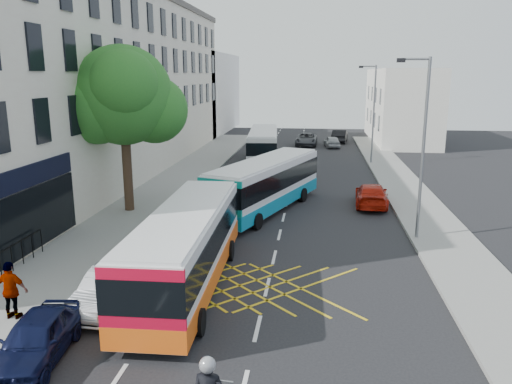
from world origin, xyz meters
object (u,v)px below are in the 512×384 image
(bus_far, at_px, (263,145))
(lamp_far, at_px, (373,109))
(bus_near, at_px, (186,247))
(pedestrian_far, at_px, (11,290))
(bus_mid, at_px, (266,184))
(parked_car_blue, at_px, (36,339))
(street_tree, at_px, (123,96))
(parked_car_silver, at_px, (110,288))
(distant_car_silver, at_px, (332,142))
(red_hatchback, at_px, (371,195))
(distant_car_dark, at_px, (340,136))
(distant_car_grey, at_px, (306,139))
(lamp_near, at_px, (421,140))

(bus_far, bearing_deg, lamp_far, -1.66)
(bus_near, bearing_deg, pedestrian_far, -146.35)
(lamp_far, relative_size, bus_mid, 0.77)
(bus_near, height_order, parked_car_blue, bus_near)
(street_tree, bearing_deg, parked_car_silver, -72.17)
(street_tree, distance_m, lamp_far, 22.57)
(bus_near, xyz_separation_m, distant_car_silver, (6.13, 35.98, -0.89))
(parked_car_silver, height_order, red_hatchback, parked_car_silver)
(bus_near, xyz_separation_m, parked_car_silver, (-2.11, -1.79, -0.85))
(bus_mid, bearing_deg, distant_car_dark, 99.28)
(street_tree, bearing_deg, pedestrian_far, -85.12)
(lamp_far, height_order, distant_car_silver, lamp_far)
(bus_mid, xyz_separation_m, distant_car_silver, (4.38, 25.43, -0.91))
(lamp_far, relative_size, red_hatchback, 1.82)
(distant_car_dark, bearing_deg, distant_car_grey, 46.51)
(distant_car_grey, bearing_deg, lamp_far, -60.88)
(parked_car_blue, xyz_separation_m, distant_car_silver, (8.88, 41.07, -0.04))
(bus_far, distance_m, distant_car_dark, 15.88)
(parked_car_blue, bearing_deg, street_tree, 95.07)
(bus_far, height_order, parked_car_blue, bus_far)
(distant_car_grey, height_order, distant_car_silver, distant_car_grey)
(parked_car_blue, height_order, parked_car_silver, parked_car_silver)
(red_hatchback, bearing_deg, distant_car_silver, -82.19)
(bus_far, distance_m, distant_car_grey, 11.73)
(bus_mid, xyz_separation_m, pedestrian_far, (-6.35, -13.78, -0.45))
(distant_car_dark, bearing_deg, bus_near, 86.96)
(lamp_far, bearing_deg, parked_car_silver, -111.67)
(parked_car_silver, bearing_deg, parked_car_blue, -97.76)
(bus_far, xyz_separation_m, distant_car_silver, (6.13, 10.12, -0.90))
(distant_car_grey, distance_m, distant_car_silver, 2.87)
(lamp_far, distance_m, red_hatchback, 14.57)
(parked_car_blue, bearing_deg, bus_far, 78.52)
(bus_mid, height_order, parked_car_silver, bus_mid)
(street_tree, height_order, lamp_near, street_tree)
(street_tree, xyz_separation_m, parked_car_silver, (3.55, -11.04, -5.65))
(street_tree, distance_m, parked_car_blue, 15.70)
(bus_far, height_order, red_hatchback, bus_far)
(bus_mid, bearing_deg, distant_car_grey, 105.88)
(bus_mid, bearing_deg, street_tree, -150.50)
(bus_near, xyz_separation_m, bus_far, (0.00, 25.85, 0.01))
(bus_far, relative_size, distant_car_grey, 2.16)
(bus_far, xyz_separation_m, parked_car_silver, (-2.11, -27.64, -0.85))
(distant_car_silver, relative_size, distant_car_dark, 0.80)
(lamp_far, distance_m, bus_near, 27.97)
(lamp_far, relative_size, distant_car_grey, 1.68)
(street_tree, distance_m, parked_car_silver, 12.90)
(red_hatchback, relative_size, distant_car_silver, 1.26)
(distant_car_dark, bearing_deg, red_hatchback, 98.29)
(lamp_far, distance_m, distant_car_grey, 12.74)
(parked_car_blue, distance_m, parked_car_silver, 3.37)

